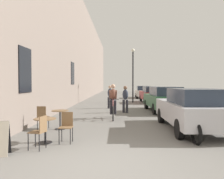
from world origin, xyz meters
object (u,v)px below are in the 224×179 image
parked_car_fourth (143,92)px  parked_car_second (164,99)px  cafe_chair_near_toward_wall (66,125)px  pedestrian_mid (110,95)px  parked_car_third (152,94)px  cyclist_on_bicycle (113,102)px  cafe_table_mid (60,116)px  cafe_table_near (45,125)px  parked_motorcycle (187,125)px  pedestrian_near (125,98)px  cafe_chair_mid_toward_street (42,116)px  parked_car_nearest (192,109)px  street_lamp (133,68)px  cafe_chair_near_toward_street (40,130)px

parked_car_fourth → parked_car_second: bearing=-90.6°
cafe_chair_near_toward_wall → pedestrian_mid: (0.96, 8.99, 0.38)m
parked_car_third → pedestrian_mid: bearing=-127.3°
cyclist_on_bicycle → cafe_table_mid: bearing=-126.8°
cafe_table_near → pedestrian_mid: 9.21m
pedestrian_mid → parked_car_third: pedestrian_mid is taller
cafe_table_near → parked_motorcycle: 4.41m
cafe_table_mid → parked_car_second: (5.03, 5.47, 0.28)m
pedestrian_near → cafe_chair_mid_toward_street: bearing=-123.6°
cafe_table_near → parked_car_third: size_ratio=0.17×
cafe_chair_near_toward_wall → parked_car_nearest: size_ratio=0.20×
cafe_table_near → cafe_chair_near_toward_wall: size_ratio=0.81×
cafe_chair_mid_toward_street → parked_car_nearest: 5.62m
cafe_table_near → street_lamp: (3.49, 13.88, 2.59)m
cafe_table_mid → parked_car_nearest: size_ratio=0.16×
cafe_table_near → pedestrian_mid: (1.58, 9.07, 0.38)m
pedestrian_near → parked_motorcycle: size_ratio=0.74×
cafe_table_mid → cafe_chair_near_toward_street: bearing=-86.8°
cafe_chair_mid_toward_street → pedestrian_mid: size_ratio=0.56×
parked_car_second → parked_motorcycle: 6.74m
pedestrian_near → parked_car_second: bearing=14.0°
cafe_table_mid → parked_car_fourth: size_ratio=0.18×
cafe_chair_mid_toward_street → cyclist_on_bicycle: 3.77m
parked_car_nearest → parked_car_third: 11.91m
street_lamp → cafe_table_mid: bearing=-106.6°
parked_car_second → parked_car_third: bearing=88.1°
cafe_chair_mid_toward_street → parked_motorcycle: size_ratio=0.41×
pedestrian_mid → parked_car_second: 3.76m
cyclist_on_bicycle → parked_motorcycle: bearing=-57.5°
cafe_chair_near_toward_street → cafe_chair_mid_toward_street: 2.65m
parked_car_nearest → parked_car_fourth: bearing=89.3°
cafe_table_mid → cyclist_on_bicycle: 3.29m
cafe_chair_near_toward_wall → parked_car_nearest: 4.65m
cafe_table_near → parked_car_second: 8.93m
cafe_chair_mid_toward_street → parked_car_second: bearing=44.3°
pedestrian_mid → parked_car_second: bearing=-26.0°
cafe_table_near → parked_car_fourth: (5.10, 20.18, 0.23)m
cafe_chair_near_toward_wall → pedestrian_near: (1.96, 6.75, 0.38)m
parked_car_third → parked_car_fourth: size_ratio=1.02×
pedestrian_near → parked_car_third: size_ratio=0.38×
cafe_table_near → pedestrian_mid: size_ratio=0.45×
cafe_chair_near_toward_wall → parked_car_nearest: parked_car_nearest is taller
street_lamp → parked_car_second: (1.47, -6.47, -2.31)m
cafe_chair_near_toward_street → cafe_table_near: bearing=96.5°
cyclist_on_bicycle → parked_car_second: size_ratio=0.40×
pedestrian_near → parked_car_second: 2.47m
cafe_table_near → street_lamp: bearing=75.9°
cafe_chair_mid_toward_street → cyclist_on_bicycle: cyclist_on_bicycle is taller
cafe_table_near → cyclist_on_bicycle: size_ratio=0.41×
parked_car_third → parked_motorcycle: bearing=-93.6°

